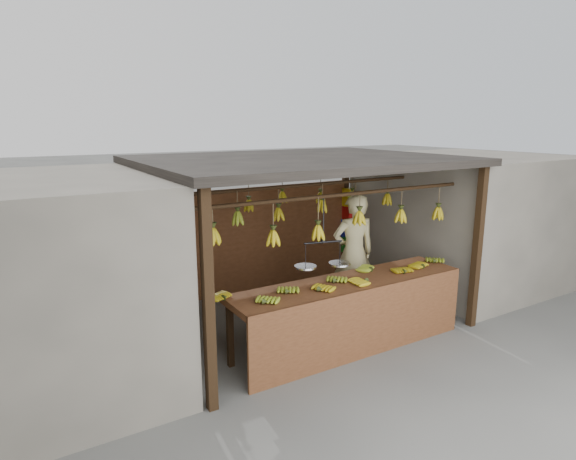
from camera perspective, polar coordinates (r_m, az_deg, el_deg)
ground at (r=7.32m, az=1.24°, el=-10.42°), size 80.00×80.00×0.00m
stall at (r=7.07m, az=-0.12°, el=5.36°), size 4.30×3.30×2.40m
neighbor_left at (r=5.93m, az=-29.69°, el=-5.95°), size 3.00×3.00×2.30m
neighbor_right at (r=9.35m, az=20.25°, el=1.28°), size 3.00×3.00×2.30m
counter at (r=6.17m, az=7.88°, el=-8.03°), size 3.43×0.74×0.96m
hanging_bananas at (r=6.85m, az=1.40°, el=2.18°), size 3.62×2.19×0.39m
balance_scale at (r=5.99m, az=4.14°, el=-3.75°), size 0.70×0.38×0.88m
vendor at (r=7.43m, az=7.76°, el=-2.73°), size 0.76×0.60×1.83m
bag_bundles at (r=9.15m, az=7.00°, el=1.00°), size 0.08×0.26×1.24m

